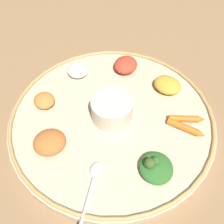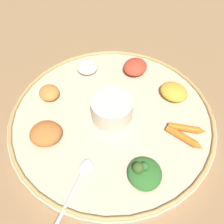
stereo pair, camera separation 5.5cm
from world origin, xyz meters
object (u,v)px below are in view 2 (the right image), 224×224
Objects in this scene: carrot_near_spoon at (184,138)px; spoon at (76,186)px; carrot_outer at (187,128)px; center_bowl at (112,109)px; greens_pile at (144,173)px.

spoon is at bearing 84.72° from carrot_near_spoon.
carrot_outer is at bearing -52.95° from carrot_near_spoon.
center_bowl is at bearing -52.58° from spoon.
center_bowl is 0.15m from greens_pile.
center_bowl reaches higher than carrot_near_spoon.
center_bowl reaches higher than greens_pile.
carrot_outer is at bearing -91.53° from spoon.
greens_pile reaches higher than carrot_near_spoon.
carrot_near_spoon is (-0.13, -0.10, -0.02)m from center_bowl.
carrot_near_spoon is at bearing -78.61° from greens_pile.
carrot_near_spoon reaches higher than spoon.
greens_pile is 1.14× the size of carrot_near_spoon.
carrot_near_spoon is at bearing 127.05° from carrot_outer.
carrot_near_spoon is at bearing -95.28° from spoon.
carrot_outer is (0.04, -0.14, -0.01)m from greens_pile.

